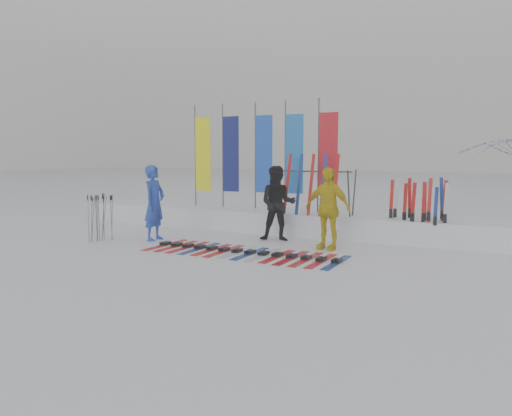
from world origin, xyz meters
The scene contains 10 objects.
ground centered at (0.00, 0.00, 0.00)m, with size 120.00×120.00×0.00m, color white.
snow_bank centered at (0.00, 4.60, 0.30)m, with size 14.00×1.60×0.60m, color white.
person_blue centered at (-2.81, 1.65, 0.98)m, with size 0.72×0.47×1.96m, color #2043BB.
person_black centered at (0.09, 3.04, 0.97)m, with size 0.95×0.74×1.95m, color black.
person_yellow centered at (1.62, 2.52, 0.97)m, with size 1.14×0.47×1.94m, color yellow.
ski_row centered at (0.10, 1.16, 0.04)m, with size 4.59×1.68×0.07m.
pole_cluster centered at (-4.02, 0.92, 0.60)m, with size 0.47×0.71×1.25m.
feather_flags centered at (-1.27, 4.76, 2.24)m, with size 4.70×0.23×3.20m.
ski_rack centered at (0.69, 4.20, 1.38)m, with size 2.04×0.80×1.23m.
upright_skis centered at (3.52, 4.22, 0.79)m, with size 1.46×0.84×1.68m.
Camera 1 is at (5.51, -8.60, 2.22)m, focal length 35.00 mm.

